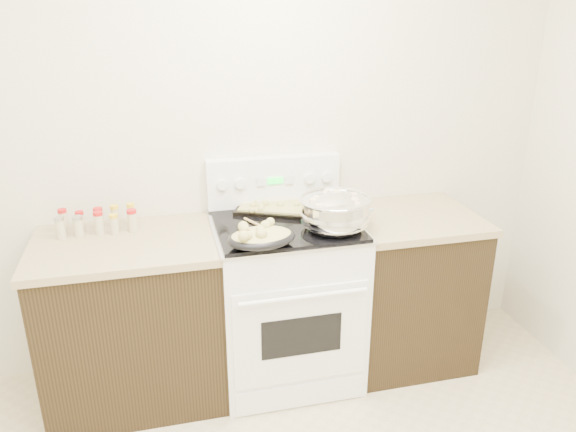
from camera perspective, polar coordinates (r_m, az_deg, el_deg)
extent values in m
cube|color=beige|center=(3.13, -8.07, 8.05)|extent=(4.00, 0.05, 2.70)
cube|color=black|center=(3.15, -15.37, -10.47)|extent=(0.90, 0.64, 0.88)
cube|color=brown|center=(2.94, -16.23, -2.80)|extent=(0.93, 0.67, 0.04)
cube|color=black|center=(3.43, 11.79, -7.33)|extent=(0.70, 0.64, 0.88)
cube|color=brown|center=(3.24, 12.39, -0.16)|extent=(0.73, 0.67, 0.04)
cube|color=white|center=(3.19, -0.22, -8.75)|extent=(0.76, 0.66, 0.92)
cube|color=white|center=(2.92, 1.36, -12.05)|extent=(0.70, 0.01, 0.55)
cube|color=black|center=(2.91, 1.40, -12.13)|extent=(0.42, 0.01, 0.22)
cylinder|color=white|center=(2.76, 1.62, -8.23)|extent=(0.65, 0.02, 0.02)
cube|color=white|center=(3.14, 1.29, -17.76)|extent=(0.70, 0.01, 0.14)
cube|color=silver|center=(2.98, -0.23, -0.99)|extent=(0.78, 0.68, 0.01)
cube|color=black|center=(2.98, -0.23, -0.77)|extent=(0.74, 0.64, 0.01)
cube|color=white|center=(3.20, -1.47, 3.58)|extent=(0.76, 0.07, 0.28)
cylinder|color=white|center=(3.10, -6.71, 3.15)|extent=(0.06, 0.02, 0.06)
cylinder|color=white|center=(3.12, -4.88, 3.30)|extent=(0.06, 0.02, 0.06)
cylinder|color=white|center=(3.20, 2.22, 3.83)|extent=(0.06, 0.02, 0.06)
cylinder|color=white|center=(3.23, 3.93, 3.95)|extent=(0.06, 0.02, 0.06)
cube|color=#19E533|center=(3.16, -1.30, 3.60)|extent=(0.09, 0.00, 0.04)
cube|color=silver|center=(3.14, -2.73, 3.48)|extent=(0.05, 0.00, 0.05)
cube|color=silver|center=(3.17, 0.12, 3.70)|extent=(0.05, 0.00, 0.05)
ellipsoid|color=silver|center=(2.89, 4.76, 0.09)|extent=(0.37, 0.37, 0.22)
cylinder|color=silver|center=(2.91, 4.73, -1.14)|extent=(0.20, 0.20, 0.01)
torus|color=silver|center=(2.86, 4.82, 1.71)|extent=(0.37, 0.37, 0.02)
cylinder|color=silver|center=(2.88, 4.78, 0.52)|extent=(0.35, 0.35, 0.12)
cylinder|color=brown|center=(2.86, 4.81, 1.49)|extent=(0.33, 0.33, 0.00)
cube|color=beige|center=(2.84, 5.16, 1.43)|extent=(0.03, 0.03, 0.03)
cube|color=beige|center=(2.99, 4.01, 2.49)|extent=(0.03, 0.03, 0.02)
cube|color=beige|center=(2.94, 6.71, 2.10)|extent=(0.03, 0.03, 0.03)
cube|color=beige|center=(2.80, 5.45, 1.18)|extent=(0.03, 0.03, 0.02)
cube|color=beige|center=(2.76, 3.13, 0.93)|extent=(0.04, 0.04, 0.03)
cube|color=beige|center=(2.84, 6.90, 1.42)|extent=(0.04, 0.04, 0.03)
cube|color=beige|center=(2.87, 2.98, 1.71)|extent=(0.05, 0.05, 0.03)
cube|color=beige|center=(2.85, 6.57, 1.50)|extent=(0.05, 0.05, 0.03)
cube|color=beige|center=(2.98, 4.96, 2.41)|extent=(0.04, 0.04, 0.03)
cube|color=beige|center=(2.83, 2.56, 1.48)|extent=(0.03, 0.03, 0.03)
cube|color=beige|center=(2.86, 6.72, 1.55)|extent=(0.04, 0.04, 0.03)
cube|color=beige|center=(2.87, 5.62, 1.66)|extent=(0.03, 0.03, 0.02)
cube|color=beige|center=(2.87, 4.72, 1.69)|extent=(0.03, 0.03, 0.02)
cube|color=beige|center=(2.81, 7.09, 1.17)|extent=(0.03, 0.03, 0.02)
cube|color=beige|center=(2.97, 3.84, 2.39)|extent=(0.03, 0.03, 0.02)
ellipsoid|color=black|center=(2.69, -2.72, -2.26)|extent=(0.36, 0.27, 0.08)
ellipsoid|color=tan|center=(2.68, -2.73, -2.02)|extent=(0.32, 0.24, 0.06)
sphere|color=tan|center=(2.67, -4.44, -1.30)|extent=(0.05, 0.05, 0.05)
sphere|color=tan|center=(2.75, -1.81, -0.60)|extent=(0.04, 0.04, 0.04)
sphere|color=tan|center=(2.72, -2.31, -0.98)|extent=(0.05, 0.05, 0.05)
sphere|color=tan|center=(2.59, -4.53, -2.05)|extent=(0.05, 0.05, 0.05)
sphere|color=tan|center=(2.68, -2.84, -1.39)|extent=(0.04, 0.04, 0.04)
sphere|color=tan|center=(2.61, -4.10, -2.01)|extent=(0.04, 0.04, 0.04)
sphere|color=tan|center=(2.62, -2.72, -1.78)|extent=(0.05, 0.05, 0.05)
sphere|color=tan|center=(2.71, -4.58, -1.07)|extent=(0.05, 0.05, 0.05)
cube|color=black|center=(3.17, -1.12, 0.90)|extent=(0.52, 0.46, 0.02)
cube|color=tan|center=(3.16, -1.12, 1.10)|extent=(0.46, 0.40, 0.02)
sphere|color=tan|center=(3.15, -2.35, 1.26)|extent=(0.05, 0.05, 0.05)
sphere|color=tan|center=(3.10, -2.72, 0.91)|extent=(0.04, 0.04, 0.04)
sphere|color=tan|center=(3.13, 0.89, 1.18)|extent=(0.03, 0.03, 0.03)
sphere|color=tan|center=(3.07, -2.80, 0.69)|extent=(0.03, 0.03, 0.03)
sphere|color=tan|center=(3.19, -3.36, 1.45)|extent=(0.03, 0.03, 0.03)
sphere|color=tan|center=(3.13, -2.78, 1.09)|extent=(0.03, 0.03, 0.03)
sphere|color=tan|center=(3.06, -3.70, 0.57)|extent=(0.03, 0.03, 0.03)
sphere|color=tan|center=(3.13, -3.57, 1.09)|extent=(0.04, 0.04, 0.04)
sphere|color=tan|center=(3.23, -1.14, 1.81)|extent=(0.03, 0.03, 0.03)
sphere|color=tan|center=(3.13, -0.77, 1.15)|extent=(0.04, 0.04, 0.04)
cylinder|color=tan|center=(2.93, -3.09, -0.89)|extent=(0.12, 0.21, 0.01)
sphere|color=tan|center=(2.83, -3.70, -1.64)|extent=(0.04, 0.04, 0.04)
sphere|color=#92BFDA|center=(2.93, 6.54, -0.60)|extent=(0.07, 0.07, 0.07)
cylinder|color=#92BFDA|center=(3.01, 7.60, 0.44)|extent=(0.19, 0.16, 0.06)
cylinder|color=#BFB28C|center=(3.13, -21.82, -0.58)|extent=(0.04, 0.04, 0.11)
cylinder|color=#B21414|center=(3.10, -21.98, 0.49)|extent=(0.05, 0.05, 0.02)
cylinder|color=#BFB28C|center=(3.11, -20.33, -0.63)|extent=(0.04, 0.04, 0.09)
cylinder|color=#B21414|center=(3.10, -20.46, 0.29)|extent=(0.04, 0.04, 0.02)
cylinder|color=#BFB28C|center=(3.11, -18.65, -0.37)|extent=(0.05, 0.05, 0.10)
cylinder|color=#B21414|center=(3.09, -18.77, 0.61)|extent=(0.05, 0.05, 0.02)
cylinder|color=#BFB28C|center=(3.10, -17.13, -0.18)|extent=(0.04, 0.04, 0.10)
cylinder|color=gold|center=(3.08, -17.26, 0.87)|extent=(0.04, 0.04, 0.02)
cylinder|color=#BFB28C|center=(3.10, -15.60, 0.01)|extent=(0.04, 0.04, 0.11)
cylinder|color=gold|center=(3.08, -15.72, 1.09)|extent=(0.04, 0.04, 0.02)
cylinder|color=#BFB28C|center=(3.05, -22.10, -1.27)|extent=(0.04, 0.04, 0.10)
cylinder|color=#B2B2B7|center=(3.03, -22.25, -0.25)|extent=(0.05, 0.05, 0.02)
cylinder|color=#BFB28C|center=(3.05, -20.50, -1.13)|extent=(0.05, 0.05, 0.09)
cylinder|color=#B2B2B7|center=(3.03, -20.63, -0.19)|extent=(0.05, 0.05, 0.02)
cylinder|color=#BFB28C|center=(3.03, -18.63, -0.84)|extent=(0.05, 0.05, 0.11)
cylinder|color=#B21414|center=(3.01, -18.77, 0.25)|extent=(0.05, 0.05, 0.02)
cylinder|color=#BFB28C|center=(3.02, -17.22, -0.95)|extent=(0.04, 0.04, 0.09)
cylinder|color=gold|center=(3.00, -17.33, 0.00)|extent=(0.04, 0.04, 0.02)
cylinder|color=#BFB28C|center=(3.02, -15.51, -0.61)|extent=(0.05, 0.05, 0.10)
cylinder|color=#B21414|center=(3.00, -15.62, 0.45)|extent=(0.05, 0.05, 0.02)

